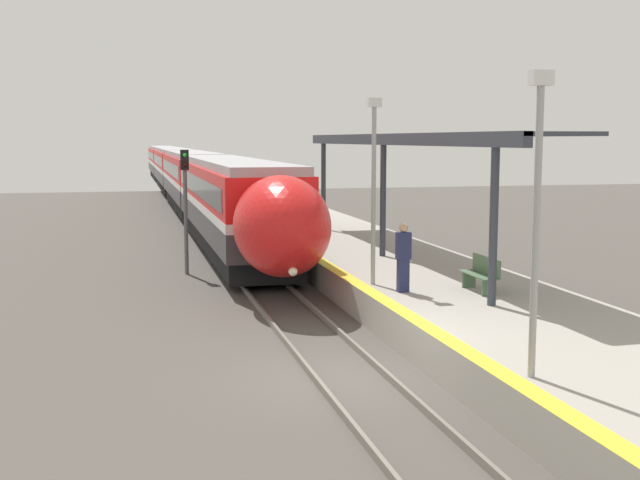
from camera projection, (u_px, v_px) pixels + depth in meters
ground_plane at (349, 378)px, 15.95m from camera, size 120.00×120.00×0.00m
rail_left at (314, 377)px, 15.78m from camera, size 0.08×90.00×0.15m
rail_right at (383, 372)px, 16.11m from camera, size 0.08×90.00×0.15m
train at (183, 172)px, 61.19m from camera, size 2.84×84.32×3.90m
platform_right at (539, 344)px, 16.87m from camera, size 5.19×64.00×0.88m
platform_bench at (482, 273)px, 20.32m from camera, size 0.44×1.58×0.89m
person_waiting at (403, 256)px, 20.21m from camera, size 0.36×0.23×1.76m
railway_signal at (185, 199)px, 27.90m from camera, size 0.28×0.28×4.36m
lamppost_near at (537, 203)px, 12.71m from camera, size 0.36×0.20×4.92m
lamppost_mid at (374, 178)px, 21.06m from camera, size 0.36×0.20×4.92m
station_canopy at (400, 141)px, 26.26m from camera, size 2.02×19.42×4.03m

